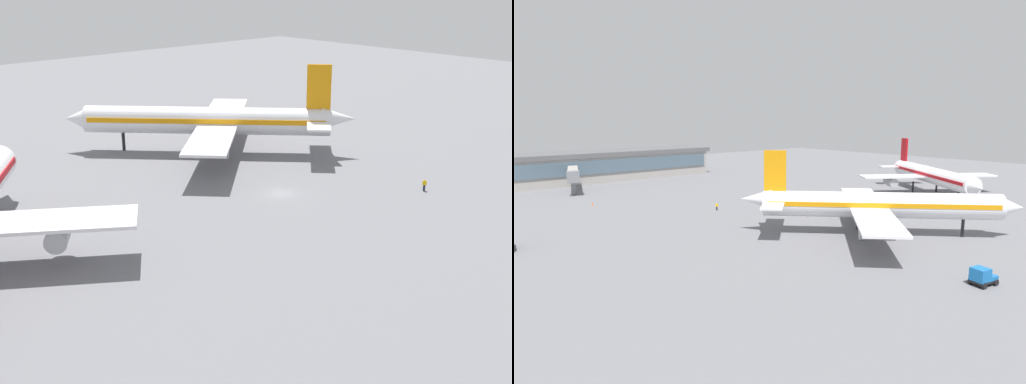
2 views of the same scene
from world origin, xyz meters
TOP-DOWN VIEW (x-y plane):
  - ground at (0.00, 0.00)m, footprint 288.00×288.00m
  - airplane_taxiing at (6.01, 22.74)m, footprint 37.74×39.06m
  - baggage_tug at (15.69, 45.13)m, footprint 3.54×2.81m
  - ground_crew_worker at (15.59, -12.86)m, footprint 0.54×0.54m

SIDE VIEW (x-z plane):
  - ground at x=0.00m, z-range 0.00..0.00m
  - ground_crew_worker at x=15.59m, z-range 0.01..1.68m
  - baggage_tug at x=15.69m, z-range 0.01..2.31m
  - airplane_taxiing at x=6.01m, z-range -2.03..12.85m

